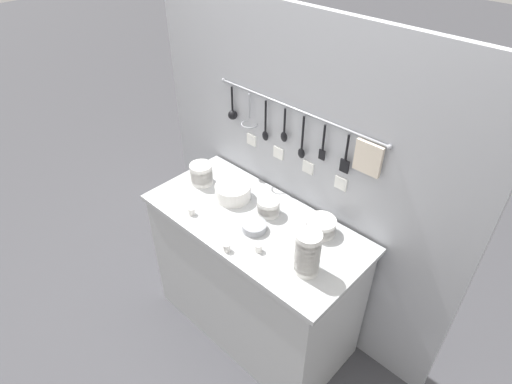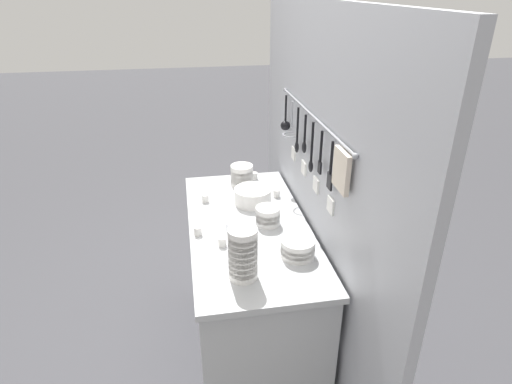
{
  "view_description": "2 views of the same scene",
  "coord_description": "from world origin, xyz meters",
  "views": [
    {
      "loc": [
        1.22,
        -1.27,
        2.46
      ],
      "look_at": [
        0.01,
        0.01,
        1.11
      ],
      "focal_mm": 30.0,
      "sensor_mm": 36.0,
      "label": 1
    },
    {
      "loc": [
        1.88,
        -0.29,
        2.03
      ],
      "look_at": [
        0.03,
        0.03,
        1.11
      ],
      "focal_mm": 30.0,
      "sensor_mm": 36.0,
      "label": 2
    }
  ],
  "objects": [
    {
      "name": "cup_back_right",
      "position": [
        -0.29,
        -0.2,
        0.94
      ],
      "size": [
        0.04,
        0.04,
        0.04
      ],
      "color": "white",
      "rests_on": "counter"
    },
    {
      "name": "ground_plane",
      "position": [
        0.0,
        0.0,
        0.0
      ],
      "size": [
        20.0,
        20.0,
        0.0
      ],
      "primitive_type": "plane",
      "color": "#424247"
    },
    {
      "name": "cup_centre",
      "position": [
        0.06,
        -0.26,
        0.94
      ],
      "size": [
        0.04,
        0.04,
        0.04
      ],
      "color": "white",
      "rests_on": "counter"
    },
    {
      "name": "steel_mixing_bowl",
      "position": [
        0.05,
        -0.05,
        0.94
      ],
      "size": [
        0.13,
        0.13,
        0.04
      ],
      "color": "#93969E",
      "rests_on": "counter"
    },
    {
      "name": "counter",
      "position": [
        0.0,
        0.0,
        0.46
      ],
      "size": [
        1.28,
        0.61,
        0.92
      ],
      "color": "#B7BABC",
      "rests_on": "ground"
    },
    {
      "name": "plate_stack",
      "position": [
        -0.23,
        0.06,
        0.96
      ],
      "size": [
        0.21,
        0.21,
        0.09
      ],
      "color": "white",
      "rests_on": "counter"
    },
    {
      "name": "bowl_stack_short_front",
      "position": [
        0.02,
        0.1,
        0.96
      ],
      "size": [
        0.12,
        0.12,
        0.09
      ],
      "color": "white",
      "rests_on": "counter"
    },
    {
      "name": "back_wall",
      "position": [
        0.0,
        0.34,
        0.99
      ],
      "size": [
        2.08,
        0.11,
        1.97
      ],
      "color": "#A8AAB2",
      "rests_on": "ground"
    },
    {
      "name": "bowl_stack_back_corner",
      "position": [
        0.43,
        -0.09,
        1.03
      ],
      "size": [
        0.12,
        0.12,
        0.23
      ],
      "color": "white",
      "rests_on": "counter"
    },
    {
      "name": "cup_back_left",
      "position": [
        -0.28,
        0.21,
        0.94
      ],
      "size": [
        0.04,
        0.04,
        0.04
      ],
      "color": "white",
      "rests_on": "counter"
    },
    {
      "name": "cup_edge_far",
      "position": [
        -0.55,
        0.13,
        0.94
      ],
      "size": [
        0.04,
        0.04,
        0.04
      ],
      "color": "white",
      "rests_on": "counter"
    },
    {
      "name": "cup_edge_near",
      "position": [
        0.18,
        -0.15,
        0.94
      ],
      "size": [
        0.04,
        0.04,
        0.04
      ],
      "color": "white",
      "rests_on": "counter"
    },
    {
      "name": "bowl_stack_wide_centre",
      "position": [
        -0.47,
        0.04,
        0.98
      ],
      "size": [
        0.14,
        0.14,
        0.13
      ],
      "color": "white",
      "rests_on": "counter"
    },
    {
      "name": "bowl_stack_nested_right",
      "position": [
        0.32,
        0.17,
        0.96
      ],
      "size": [
        0.16,
        0.16,
        0.08
      ],
      "color": "white",
      "rests_on": "counter"
    }
  ]
}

